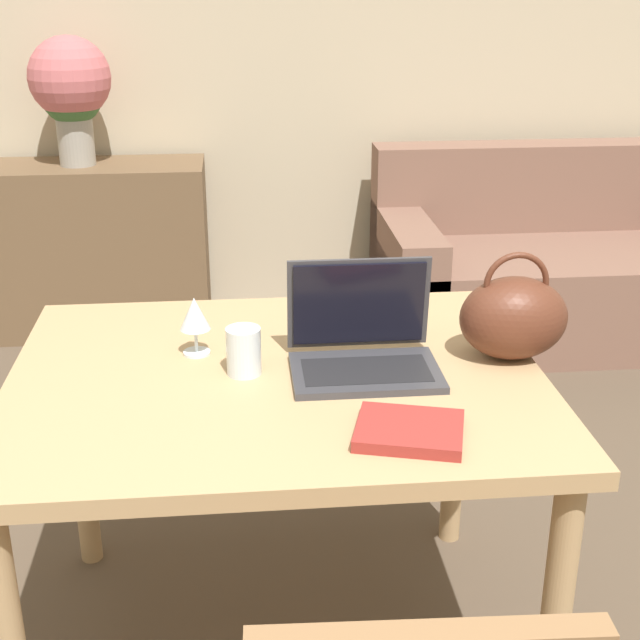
{
  "coord_description": "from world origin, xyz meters",
  "views": [
    {
      "loc": [
        -0.18,
        -1.06,
        1.59
      ],
      "look_at": [
        -0.01,
        0.71,
        0.88
      ],
      "focal_mm": 50.0,
      "sensor_mm": 36.0,
      "label": 1
    }
  ],
  "objects_px": {
    "laptop": "(362,339)",
    "flower_vase": "(71,87)",
    "drinking_glass": "(244,351)",
    "wine_glass": "(195,316)",
    "couch": "(554,272)",
    "handbag": "(513,317)"
  },
  "relations": [
    {
      "from": "drinking_glass",
      "to": "wine_glass",
      "type": "relative_size",
      "value": 0.77
    },
    {
      "from": "drinking_glass",
      "to": "wine_glass",
      "type": "xyz_separation_m",
      "value": [
        -0.11,
        0.12,
        0.04
      ]
    },
    {
      "from": "drinking_glass",
      "to": "flower_vase",
      "type": "height_order",
      "value": "flower_vase"
    },
    {
      "from": "laptop",
      "to": "flower_vase",
      "type": "relative_size",
      "value": 0.59
    },
    {
      "from": "flower_vase",
      "to": "handbag",
      "type": "bearing_deg",
      "value": -59.1
    },
    {
      "from": "couch",
      "to": "wine_glass",
      "type": "distance_m",
      "value": 2.46
    },
    {
      "from": "couch",
      "to": "laptop",
      "type": "bearing_deg",
      "value": -121.08
    },
    {
      "from": "drinking_glass",
      "to": "laptop",
      "type": "bearing_deg",
      "value": 4.03
    },
    {
      "from": "handbag",
      "to": "drinking_glass",
      "type": "bearing_deg",
      "value": -177.14
    },
    {
      "from": "wine_glass",
      "to": "flower_vase",
      "type": "distance_m",
      "value": 2.16
    },
    {
      "from": "laptop",
      "to": "wine_glass",
      "type": "bearing_deg",
      "value": 165.16
    },
    {
      "from": "wine_glass",
      "to": "handbag",
      "type": "distance_m",
      "value": 0.72
    },
    {
      "from": "drinking_glass",
      "to": "flower_vase",
      "type": "relative_size",
      "value": 0.19
    },
    {
      "from": "drinking_glass",
      "to": "handbag",
      "type": "height_order",
      "value": "handbag"
    },
    {
      "from": "wine_glass",
      "to": "handbag",
      "type": "bearing_deg",
      "value": -6.89
    },
    {
      "from": "laptop",
      "to": "drinking_glass",
      "type": "bearing_deg",
      "value": -175.97
    },
    {
      "from": "drinking_glass",
      "to": "flower_vase",
      "type": "distance_m",
      "value": 2.31
    },
    {
      "from": "couch",
      "to": "laptop",
      "type": "xyz_separation_m",
      "value": [
        -1.17,
        -1.94,
        0.53
      ]
    },
    {
      "from": "couch",
      "to": "wine_glass",
      "type": "bearing_deg",
      "value": -129.87
    },
    {
      "from": "laptop",
      "to": "flower_vase",
      "type": "xyz_separation_m",
      "value": [
        -0.95,
        2.17,
        0.28
      ]
    },
    {
      "from": "drinking_glass",
      "to": "wine_glass",
      "type": "height_order",
      "value": "wine_glass"
    },
    {
      "from": "laptop",
      "to": "handbag",
      "type": "xyz_separation_m",
      "value": [
        0.34,
        0.01,
        0.04
      ]
    }
  ]
}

